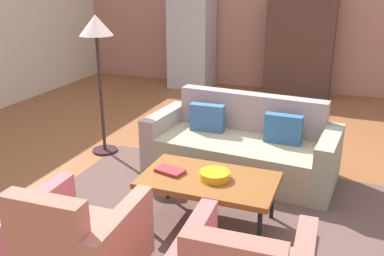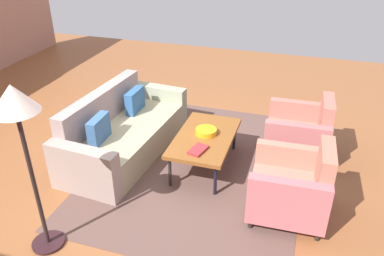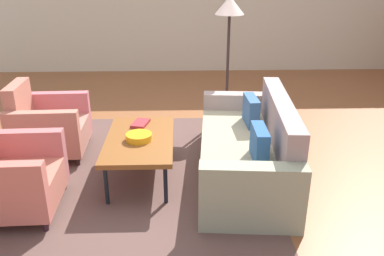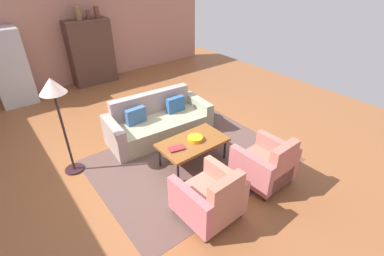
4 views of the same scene
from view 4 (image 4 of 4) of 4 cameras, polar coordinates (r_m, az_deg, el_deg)
ground_plane at (r=5.70m, az=-6.48°, el=-3.41°), size 10.47×10.47×0.00m
wall_back at (r=8.94m, az=-23.00°, el=17.14°), size 8.67×0.12×2.80m
area_rug at (r=5.26m, az=-0.19°, el=-6.53°), size 3.40×2.60×0.01m
couch at (r=5.89m, az=-6.97°, el=1.08°), size 2.16×1.06×0.86m
coffee_table at (r=4.98m, az=0.15°, el=-3.06°), size 1.20×0.70×0.45m
armchair_left at (r=4.05m, az=3.86°, el=-14.22°), size 0.83×0.83×0.88m
armchair_right at (r=4.74m, az=14.87°, el=-7.39°), size 0.83×0.83×0.88m
fruit_bowl at (r=4.97m, az=0.65°, el=-2.14°), size 0.27×0.27×0.07m
book_stack at (r=4.76m, az=-3.15°, el=-4.16°), size 0.29×0.21×0.03m
cabinet at (r=8.82m, az=-19.74°, el=14.20°), size 1.20×0.51×1.80m
vase_tall at (r=8.55m, az=-22.06°, el=20.75°), size 0.17×0.17×0.34m
vase_round at (r=8.64m, az=-20.33°, el=20.73°), size 0.11×0.11×0.22m
vase_small at (r=8.72m, az=-18.76°, el=21.36°), size 0.14×0.14×0.31m
refrigerator at (r=8.32m, az=-33.07°, el=10.20°), size 0.80×0.73×1.85m
floor_lamp at (r=4.76m, az=-26.12°, el=5.97°), size 0.40×0.40×1.72m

